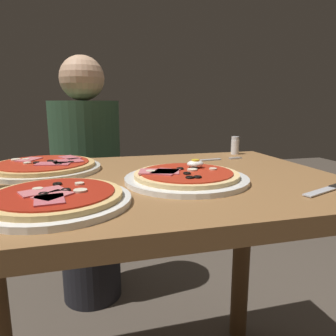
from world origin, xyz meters
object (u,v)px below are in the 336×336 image
pizza_foreground (186,177)px  pizza_across_right (44,167)px  salt_shaker (235,146)px  dining_table (144,233)px  fork (218,159)px  diner_person (88,190)px  pizza_across_left (55,199)px  knife (333,187)px

pizza_foreground → pizza_across_right: bearing=147.6°
pizza_foreground → salt_shaker: bearing=49.1°
dining_table → salt_shaker: size_ratio=15.36×
fork → diner_person: bearing=128.7°
dining_table → pizza_across_right: pizza_across_right is taller
pizza_across_left → fork: bearing=36.5°
salt_shaker → diner_person: diner_person is taller
pizza_foreground → diner_person: (-0.23, 0.80, -0.23)m
pizza_across_right → fork: pizza_across_right is taller
fork → diner_person: diner_person is taller
fork → salt_shaker: (0.11, 0.10, 0.03)m
salt_shaker → diner_person: (-0.55, 0.44, -0.25)m
pizza_foreground → diner_person: 0.86m
diner_person → knife: bearing=119.4°
knife → diner_person: size_ratio=0.16×
pizza_foreground → fork: 0.33m
fork → salt_shaker: salt_shaker is taller
dining_table → knife: (0.40, -0.21, 0.15)m
salt_shaker → pizza_across_right: bearing=-168.6°
pizza_foreground → salt_shaker: size_ratio=4.54×
pizza_foreground → pizza_across_right: pizza_foreground is taller
dining_table → pizza_foreground: size_ratio=3.38×
pizza_across_left → fork: size_ratio=1.82×
fork → diner_person: (-0.43, 0.54, -0.22)m
pizza_across_left → knife: bearing=-4.0°
pizza_foreground → knife: (0.30, -0.15, -0.01)m
pizza_foreground → salt_shaker: (0.31, 0.36, 0.02)m
dining_table → pizza_foreground: pizza_foreground is taller
dining_table → pizza_across_left: pizza_across_left is taller
pizza_across_left → knife: size_ratio=1.53×
dining_table → fork: 0.39m
fork → knife: (0.10, -0.41, 0.00)m
pizza_foreground → pizza_across_right: size_ratio=0.95×
salt_shaker → dining_table: bearing=-143.7°
pizza_foreground → fork: pizza_foreground is taller
knife → salt_shaker: (0.01, 0.51, 0.03)m
dining_table → fork: fork is taller
pizza_across_left → diner_person: size_ratio=0.24×
pizza_across_right → salt_shaker: (0.67, 0.13, 0.02)m
pizza_across_left → pizza_across_right: (-0.06, 0.33, 0.00)m
salt_shaker → diner_person: bearing=141.3°
pizza_across_right → fork: size_ratio=2.02×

